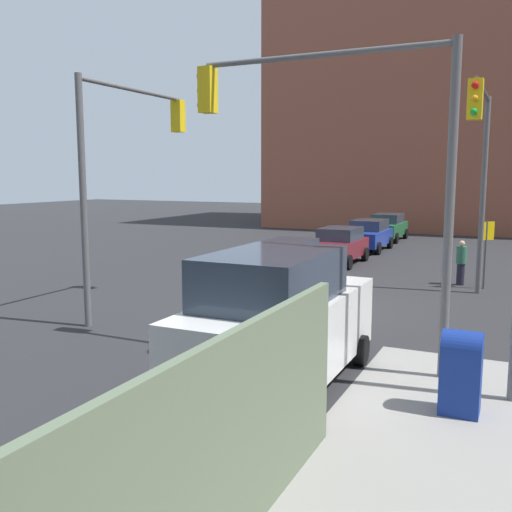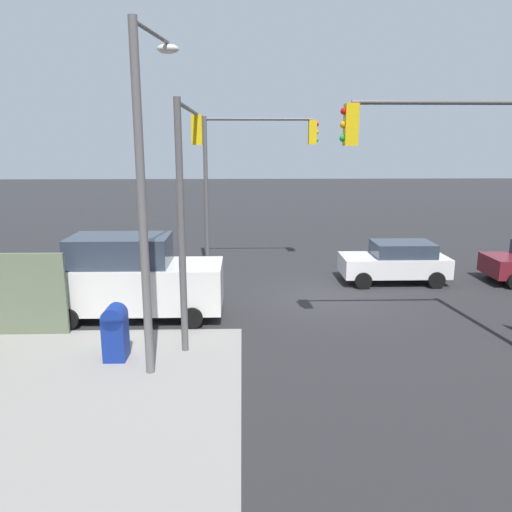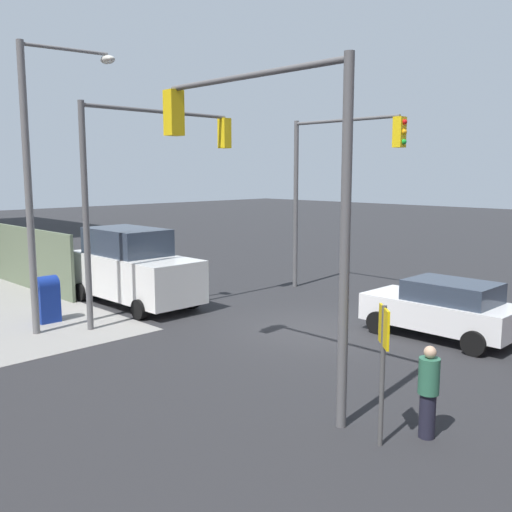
{
  "view_description": "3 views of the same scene",
  "coord_description": "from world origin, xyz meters",
  "px_view_note": "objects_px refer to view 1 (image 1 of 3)",
  "views": [
    {
      "loc": [
        15.89,
        5.81,
        3.96
      ],
      "look_at": [
        1.99,
        -0.77,
        1.79
      ],
      "focal_mm": 40.0,
      "sensor_mm": 36.0,
      "label": 1
    },
    {
      "loc": [
        2.96,
        17.0,
        5.43
      ],
      "look_at": [
        2.46,
        -0.79,
        1.37
      ],
      "focal_mm": 35.0,
      "sensor_mm": 36.0,
      "label": 2
    },
    {
      "loc": [
        -10.3,
        12.43,
        4.53
      ],
      "look_at": [
        2.52,
        -0.32,
        1.87
      ],
      "focal_mm": 40.0,
      "sensor_mm": 36.0,
      "label": 3
    }
  ],
  "objects_px": {
    "street_lamp_corner": "(506,131)",
    "mailbox_blue": "(461,370)",
    "coupe_maroon": "(339,245)",
    "van_white_delivery": "(279,321)",
    "coupe_blue": "(368,235)",
    "coupe_green": "(387,227)",
    "traffic_signal_nw_corner": "(481,154)",
    "pedestrian_crossing": "(461,262)",
    "hatchback_white": "(286,262)",
    "traffic_signal_ne_corner": "(342,142)",
    "traffic_signal_se_corner": "(127,153)"
  },
  "relations": [
    {
      "from": "traffic_signal_nw_corner",
      "to": "traffic_signal_ne_corner",
      "type": "relative_size",
      "value": 1.0
    },
    {
      "from": "traffic_signal_nw_corner",
      "to": "van_white_delivery",
      "type": "height_order",
      "value": "traffic_signal_nw_corner"
    },
    {
      "from": "coupe_blue",
      "to": "traffic_signal_se_corner",
      "type": "bearing_deg",
      "value": -9.53
    },
    {
      "from": "street_lamp_corner",
      "to": "pedestrian_crossing",
      "type": "bearing_deg",
      "value": -171.5
    },
    {
      "from": "van_white_delivery",
      "to": "coupe_maroon",
      "type": "bearing_deg",
      "value": -166.87
    },
    {
      "from": "street_lamp_corner",
      "to": "mailbox_blue",
      "type": "distance_m",
      "value": 4.1
    },
    {
      "from": "coupe_green",
      "to": "pedestrian_crossing",
      "type": "relative_size",
      "value": 2.63
    },
    {
      "from": "traffic_signal_nw_corner",
      "to": "street_lamp_corner",
      "type": "relative_size",
      "value": 0.81
    },
    {
      "from": "coupe_blue",
      "to": "coupe_maroon",
      "type": "xyz_separation_m",
      "value": [
        5.16,
        -0.04,
        -0.0
      ]
    },
    {
      "from": "coupe_blue",
      "to": "coupe_green",
      "type": "bearing_deg",
      "value": -178.1
    },
    {
      "from": "hatchback_white",
      "to": "coupe_blue",
      "type": "bearing_deg",
      "value": 178.59
    },
    {
      "from": "coupe_maroon",
      "to": "pedestrian_crossing",
      "type": "bearing_deg",
      "value": 61.51
    },
    {
      "from": "van_white_delivery",
      "to": "mailbox_blue",
      "type": "bearing_deg",
      "value": 93.74
    },
    {
      "from": "street_lamp_corner",
      "to": "pedestrian_crossing",
      "type": "relative_size",
      "value": 4.91
    },
    {
      "from": "coupe_green",
      "to": "coupe_maroon",
      "type": "bearing_deg",
      "value": 0.72
    },
    {
      "from": "traffic_signal_ne_corner",
      "to": "pedestrian_crossing",
      "type": "xyz_separation_m",
      "value": [
        -10.3,
        1.46,
        -3.8
      ]
    },
    {
      "from": "street_lamp_corner",
      "to": "hatchback_white",
      "type": "relative_size",
      "value": 1.94
    },
    {
      "from": "mailbox_blue",
      "to": "pedestrian_crossing",
      "type": "relative_size",
      "value": 0.88
    },
    {
      "from": "traffic_signal_nw_corner",
      "to": "van_white_delivery",
      "type": "bearing_deg",
      "value": -16.77
    },
    {
      "from": "traffic_signal_ne_corner",
      "to": "van_white_delivery",
      "type": "height_order",
      "value": "traffic_signal_ne_corner"
    },
    {
      "from": "hatchback_white",
      "to": "pedestrian_crossing",
      "type": "height_order",
      "value": "pedestrian_crossing"
    },
    {
      "from": "traffic_signal_ne_corner",
      "to": "van_white_delivery",
      "type": "relative_size",
      "value": 1.2
    },
    {
      "from": "traffic_signal_se_corner",
      "to": "street_lamp_corner",
      "type": "distance_m",
      "value": 10.24
    },
    {
      "from": "traffic_signal_nw_corner",
      "to": "hatchback_white",
      "type": "height_order",
      "value": "traffic_signal_nw_corner"
    },
    {
      "from": "street_lamp_corner",
      "to": "hatchback_white",
      "type": "xyz_separation_m",
      "value": [
        -8.24,
        -7.41,
        -3.86
      ]
    },
    {
      "from": "street_lamp_corner",
      "to": "van_white_delivery",
      "type": "bearing_deg",
      "value": -70.77
    },
    {
      "from": "traffic_signal_nw_corner",
      "to": "van_white_delivery",
      "type": "xyz_separation_m",
      "value": [
        8.96,
        -2.7,
        -3.33
      ]
    },
    {
      "from": "traffic_signal_se_corner",
      "to": "coupe_green",
      "type": "distance_m",
      "value": 22.35
    },
    {
      "from": "traffic_signal_se_corner",
      "to": "mailbox_blue",
      "type": "relative_size",
      "value": 4.55
    },
    {
      "from": "traffic_signal_se_corner",
      "to": "pedestrian_crossing",
      "type": "distance_m",
      "value": 12.43
    },
    {
      "from": "mailbox_blue",
      "to": "coupe_maroon",
      "type": "bearing_deg",
      "value": -155.79
    },
    {
      "from": "traffic_signal_ne_corner",
      "to": "coupe_blue",
      "type": "relative_size",
      "value": 1.58
    },
    {
      "from": "traffic_signal_nw_corner",
      "to": "van_white_delivery",
      "type": "relative_size",
      "value": 1.2
    },
    {
      "from": "traffic_signal_ne_corner",
      "to": "street_lamp_corner",
      "type": "relative_size",
      "value": 0.81
    },
    {
      "from": "coupe_maroon",
      "to": "van_white_delivery",
      "type": "distance_m",
      "value": 15.64
    },
    {
      "from": "hatchback_white",
      "to": "street_lamp_corner",
      "type": "bearing_deg",
      "value": 41.96
    },
    {
      "from": "coupe_blue",
      "to": "hatchback_white",
      "type": "bearing_deg",
      "value": -1.41
    },
    {
      "from": "traffic_signal_nw_corner",
      "to": "pedestrian_crossing",
      "type": "bearing_deg",
      "value": -167.84
    },
    {
      "from": "traffic_signal_nw_corner",
      "to": "mailbox_blue",
      "type": "bearing_deg",
      "value": 3.27
    },
    {
      "from": "street_lamp_corner",
      "to": "pedestrian_crossing",
      "type": "distance_m",
      "value": 11.72
    },
    {
      "from": "traffic_signal_se_corner",
      "to": "coupe_blue",
      "type": "bearing_deg",
      "value": 170.47
    },
    {
      "from": "coupe_blue",
      "to": "coupe_green",
      "type": "distance_m",
      "value": 5.25
    },
    {
      "from": "mailbox_blue",
      "to": "van_white_delivery",
      "type": "xyz_separation_m",
      "value": [
        0.21,
        -3.2,
        0.52
      ]
    },
    {
      "from": "coupe_blue",
      "to": "mailbox_blue",
      "type": "bearing_deg",
      "value": 18.4
    },
    {
      "from": "coupe_blue",
      "to": "pedestrian_crossing",
      "type": "height_order",
      "value": "pedestrian_crossing"
    },
    {
      "from": "coupe_maroon",
      "to": "van_white_delivery",
      "type": "relative_size",
      "value": 0.75
    },
    {
      "from": "traffic_signal_nw_corner",
      "to": "coupe_maroon",
      "type": "relative_size",
      "value": 1.6
    },
    {
      "from": "traffic_signal_ne_corner",
      "to": "coupe_green",
      "type": "height_order",
      "value": "traffic_signal_ne_corner"
    },
    {
      "from": "coupe_blue",
      "to": "pedestrian_crossing",
      "type": "distance_m",
      "value": 9.85
    },
    {
      "from": "mailbox_blue",
      "to": "street_lamp_corner",
      "type": "bearing_deg",
      "value": 157.65
    }
  ]
}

